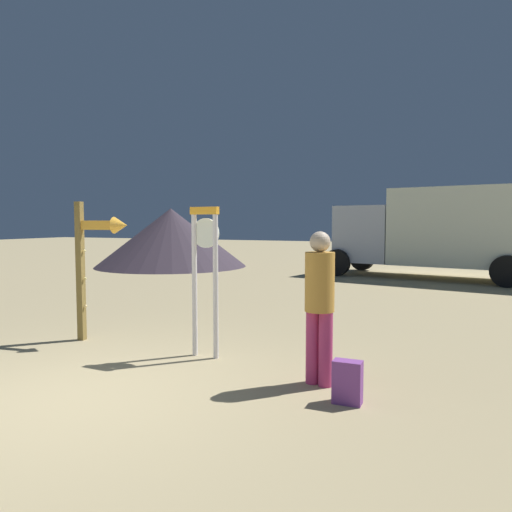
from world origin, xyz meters
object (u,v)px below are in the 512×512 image
(standing_clock, at_px, (205,266))
(person_near_clock, at_px, (319,300))
(arrow_sign, at_px, (96,250))
(box_truck_near, at_px, (451,229))
(dome_tent, at_px, (171,237))
(backpack, at_px, (348,382))

(standing_clock, height_order, person_near_clock, standing_clock)
(standing_clock, relative_size, arrow_sign, 0.95)
(box_truck_near, relative_size, dome_tent, 1.21)
(arrow_sign, distance_m, dome_tent, 12.47)
(backpack, bearing_deg, dome_tent, 129.72)
(backpack, bearing_deg, standing_clock, 156.93)
(person_near_clock, bearing_deg, dome_tent, 129.53)
(standing_clock, bearing_deg, box_truck_near, 75.36)
(dome_tent, bearing_deg, arrow_sign, -61.83)
(standing_clock, height_order, backpack, standing_clock)
(person_near_clock, height_order, backpack, person_near_clock)
(standing_clock, height_order, arrow_sign, arrow_sign)
(person_near_clock, distance_m, box_truck_near, 11.38)
(backpack, distance_m, dome_tent, 15.63)
(backpack, xyz_separation_m, box_truck_near, (0.68, 11.74, 1.37))
(backpack, bearing_deg, arrow_sign, 166.17)
(person_near_clock, bearing_deg, box_truck_near, 84.42)
(standing_clock, distance_m, person_near_clock, 1.81)
(arrow_sign, bearing_deg, person_near_clock, -8.92)
(arrow_sign, relative_size, dome_tent, 0.35)
(box_truck_near, bearing_deg, standing_clock, -104.64)
(arrow_sign, xyz_separation_m, person_near_clock, (3.66, -0.57, -0.44))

